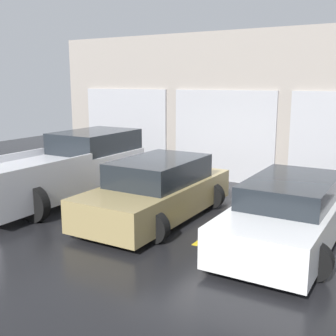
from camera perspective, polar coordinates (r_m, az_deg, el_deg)
ground_plane at (r=11.03m, az=2.13°, el=-4.87°), size 28.00×28.00×0.00m
shophouse_building at (r=13.59m, az=8.82°, el=7.88°), size 13.20×0.68×4.66m
pickup_truck at (r=11.80m, az=-13.46°, el=-0.01°), size 2.44×5.35×1.71m
sedan_white at (r=8.65m, az=16.17°, el=-5.81°), size 2.15×4.56×1.28m
sedan_side at (r=9.79m, az=-1.40°, el=-3.07°), size 2.18×4.38×1.39m
parking_stripe_far_left at (r=12.89m, az=-19.09°, el=-3.07°), size 0.12×2.20×0.01m
parking_stripe_left at (r=10.80m, az=-8.40°, el=-5.33°), size 0.12×2.20×0.01m
parking_stripe_centre at (r=9.28m, az=6.66°, el=-8.16°), size 0.12×2.20×0.01m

